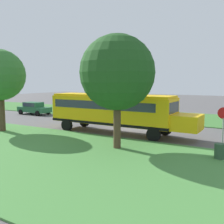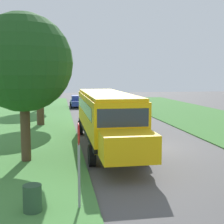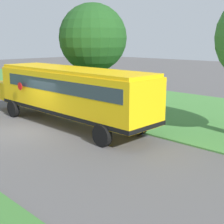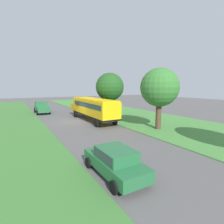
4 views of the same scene
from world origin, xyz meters
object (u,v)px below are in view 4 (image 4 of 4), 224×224
trash_bin (92,109)px  school_bus (93,107)px  car_green_nearest (115,160)px  oak_tree_beside_bus (109,87)px  stop_sign (85,103)px  pickup_truck (42,107)px  oak_tree_roadside_mid (160,87)px

trash_bin → school_bus: bearing=67.7°
school_bus → car_green_nearest: school_bus is taller
oak_tree_beside_bus → stop_sign: (2.06, -5.82, -3.05)m
school_bus → pickup_truck: (5.19, -11.40, -0.85)m
oak_tree_roadside_mid → stop_sign: size_ratio=2.51×
stop_sign → trash_bin: 1.91m
pickup_truck → trash_bin: pickup_truck is taller
oak_tree_roadside_mid → trash_bin: size_ratio=7.63×
stop_sign → oak_tree_roadside_mid: bearing=97.4°
car_green_nearest → oak_tree_roadside_mid: (-9.62, -6.35, 3.93)m
oak_tree_beside_bus → oak_tree_roadside_mid: size_ratio=1.03×
school_bus → car_green_nearest: (5.29, 14.91, -1.05)m
school_bus → trash_bin: 9.41m
car_green_nearest → oak_tree_roadside_mid: size_ratio=0.64×
car_green_nearest → pickup_truck: bearing=-90.2°
school_bus → oak_tree_roadside_mid: 10.02m
school_bus → oak_tree_roadside_mid: oak_tree_roadside_mid is taller
pickup_truck → oak_tree_beside_bus: size_ratio=0.76×
car_green_nearest → trash_bin: (-8.81, -23.51, -0.43)m
pickup_truck → trash_bin: size_ratio=6.00×
car_green_nearest → stop_sign: bearing=-107.5°
stop_sign → trash_bin: stop_sign is taller
oak_tree_roadside_mid → trash_bin: oak_tree_roadside_mid is taller
school_bus → oak_tree_roadside_mid: (-4.34, 8.56, 2.89)m
oak_tree_beside_bus → oak_tree_roadside_mid: bearing=90.8°
car_green_nearest → trash_bin: car_green_nearest is taller
stop_sign → trash_bin: bearing=-177.1°
pickup_truck → oak_tree_beside_bus: oak_tree_beside_bus is taller
school_bus → trash_bin: bearing=-112.3°
school_bus → stop_sign: school_bus is taller
school_bus → car_green_nearest: 15.86m
school_bus → oak_tree_roadside_mid: bearing=116.9°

